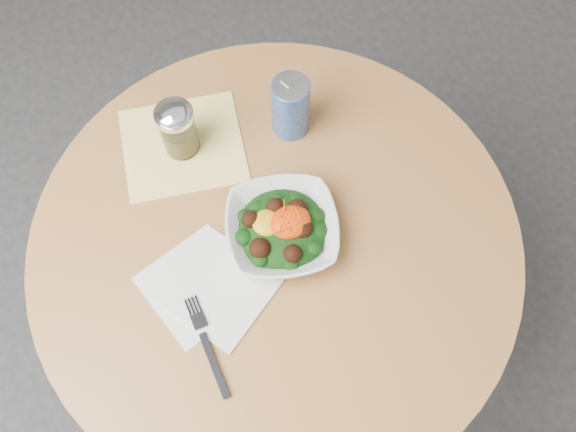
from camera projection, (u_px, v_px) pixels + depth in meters
name	position (u px, v px, depth m)	size (l,w,h in m)	color
ground	(280.00, 339.00, 1.85)	(6.00, 6.00, 0.00)	#2E2E30
table	(277.00, 276.00, 1.34)	(0.90, 0.90, 0.75)	black
cloth_napkin	(183.00, 146.00, 1.24)	(0.23, 0.21, 0.00)	yellow
paper_napkins	(209.00, 287.00, 1.13)	(0.25, 0.24, 0.00)	silver
salad_bowl	(282.00, 229.00, 1.14)	(0.25, 0.25, 0.08)	silver
fork	(206.00, 343.00, 1.08)	(0.03, 0.18, 0.00)	black
spice_shaker	(178.00, 129.00, 1.19)	(0.07, 0.07, 0.13)	silver
beverage_can	(290.00, 107.00, 1.20)	(0.07, 0.07, 0.14)	navy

